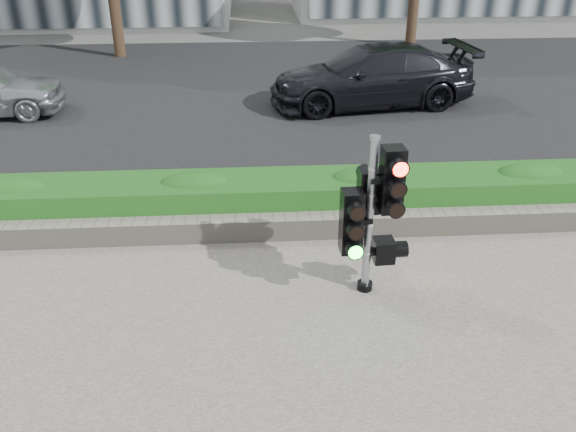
{
  "coord_description": "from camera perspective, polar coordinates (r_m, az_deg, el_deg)",
  "views": [
    {
      "loc": [
        -0.31,
        -6.23,
        4.6
      ],
      "look_at": [
        0.14,
        0.6,
        1.05
      ],
      "focal_mm": 38.0,
      "sensor_mm": 36.0,
      "label": 1
    }
  ],
  "objects": [
    {
      "name": "car_dark",
      "position": [
        15.59,
        7.81,
        12.86
      ],
      "size": [
        5.27,
        2.68,
        1.46
      ],
      "primitive_type": "imported",
      "rotation": [
        0.0,
        0.0,
        -1.44
      ],
      "color": "black",
      "rests_on": "road"
    },
    {
      "name": "curb",
      "position": [
        10.42,
        -1.73,
        1.57
      ],
      "size": [
        60.0,
        0.25,
        0.12
      ],
      "primitive_type": "cube",
      "color": "gray",
      "rests_on": "ground"
    },
    {
      "name": "ground",
      "position": [
        7.75,
        -0.78,
        -9.02
      ],
      "size": [
        120.0,
        120.0,
        0.0
      ],
      "primitive_type": "plane",
      "color": "#51514C",
      "rests_on": "ground"
    },
    {
      "name": "traffic_signal",
      "position": [
        7.63,
        7.84,
        0.75
      ],
      "size": [
        0.75,
        0.56,
        2.14
      ],
      "rotation": [
        0.0,
        0.0,
        0.05
      ],
      "color": "black",
      "rests_on": "sidewalk"
    },
    {
      "name": "road",
      "position": [
        16.87,
        -2.68,
        11.58
      ],
      "size": [
        60.0,
        13.0,
        0.02
      ],
      "primitive_type": "cube",
      "color": "black",
      "rests_on": "ground"
    },
    {
      "name": "hedge",
      "position": [
        9.75,
        -1.61,
        1.67
      ],
      "size": [
        12.0,
        1.0,
        0.68
      ],
      "primitive_type": "cube",
      "color": "#368E2B",
      "rests_on": "sidewalk"
    },
    {
      "name": "stone_wall",
      "position": [
        9.25,
        -1.43,
        -1.02
      ],
      "size": [
        12.0,
        0.32,
        0.34
      ],
      "primitive_type": "cube",
      "color": "gray",
      "rests_on": "sidewalk"
    }
  ]
}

